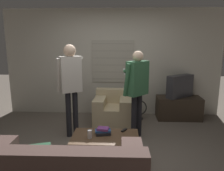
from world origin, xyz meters
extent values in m
plane|color=#665B51|center=(0.00, 0.00, 0.00)|extent=(16.00, 16.00, 0.00)
cube|color=#BCB7A8|center=(0.00, 2.03, 1.27)|extent=(5.20, 0.06, 2.55)
cube|color=#A8A393|center=(0.01, 1.99, 1.31)|extent=(1.01, 0.02, 1.01)
cube|color=gray|center=(0.01, 1.98, 0.89)|extent=(0.99, 0.00, 0.01)
cube|color=gray|center=(0.01, 1.98, 1.06)|extent=(0.99, 0.00, 0.01)
cube|color=gray|center=(0.01, 1.98, 1.23)|extent=(0.99, 0.00, 0.01)
cube|color=gray|center=(0.01, 1.98, 1.40)|extent=(0.99, 0.00, 0.01)
cube|color=gray|center=(0.01, 1.98, 1.57)|extent=(0.99, 0.00, 0.01)
cube|color=gray|center=(0.01, 1.98, 1.73)|extent=(0.99, 0.00, 0.01)
cube|color=#4C3833|center=(-0.39, -1.51, 0.66)|extent=(1.76, 0.22, 0.40)
cube|color=#4C3833|center=(0.36, -1.20, 0.56)|extent=(0.25, 0.81, 0.21)
cube|color=#38704C|center=(-0.70, -1.17, 0.56)|extent=(0.41, 0.32, 0.37)
cube|color=#C6B289|center=(0.04, 1.30, 0.21)|extent=(0.83, 0.80, 0.41)
cube|color=#C6B289|center=(0.05, 1.58, 0.57)|extent=(0.81, 0.23, 0.32)
cube|color=#C6B289|center=(0.32, 1.29, 0.50)|extent=(0.27, 0.77, 0.19)
cube|color=#C6B289|center=(-0.24, 1.31, 0.50)|extent=(0.27, 0.77, 0.19)
cube|color=brown|center=(-0.01, -0.18, 0.37)|extent=(1.02, 0.60, 0.04)
cylinder|color=brown|center=(-0.48, 0.08, 0.17)|extent=(0.04, 0.04, 0.35)
cylinder|color=brown|center=(0.46, 0.08, 0.17)|extent=(0.04, 0.04, 0.35)
cylinder|color=brown|center=(-0.48, -0.44, 0.17)|extent=(0.04, 0.04, 0.35)
cylinder|color=brown|center=(0.46, -0.44, 0.17)|extent=(0.04, 0.04, 0.35)
cube|color=#33281E|center=(1.57, 1.69, 0.26)|extent=(1.01, 0.47, 0.52)
cube|color=#2D2D33|center=(1.57, 1.69, 0.78)|extent=(0.67, 0.56, 0.51)
cube|color=#3D4738|center=(1.51, 1.77, 0.78)|extent=(0.49, 0.34, 0.42)
cylinder|color=black|center=(-0.77, 0.62, 0.44)|extent=(0.10, 0.10, 0.88)
cylinder|color=black|center=(-0.65, 0.68, 0.44)|extent=(0.10, 0.10, 0.88)
cube|color=beige|center=(-0.71, 0.65, 1.21)|extent=(0.43, 0.36, 0.66)
sphere|color=beige|center=(-0.71, 0.65, 1.63)|extent=(0.22, 0.22, 0.22)
cylinder|color=beige|center=(-0.92, 0.59, 1.20)|extent=(0.14, 0.18, 0.63)
cylinder|color=beige|center=(-0.67, 1.00, 1.39)|extent=(0.36, 0.56, 0.30)
cube|color=white|center=(-0.81, 1.26, 1.27)|extent=(0.07, 0.08, 0.13)
cylinder|color=black|center=(0.46, 0.60, 0.41)|extent=(0.10, 0.10, 0.83)
cylinder|color=black|center=(0.57, 0.71, 0.41)|extent=(0.10, 0.10, 0.83)
cube|color=#336642|center=(0.52, 0.66, 1.14)|extent=(0.44, 0.45, 0.62)
sphere|color=beige|center=(0.52, 0.66, 1.54)|extent=(0.19, 0.19, 0.19)
cylinder|color=#336642|center=(0.32, 0.52, 1.13)|extent=(0.16, 0.16, 0.59)
cylinder|color=#336642|center=(0.48, 1.02, 1.30)|extent=(0.46, 0.44, 0.30)
cube|color=white|center=(0.28, 1.20, 1.18)|extent=(0.08, 0.08, 0.13)
cube|color=black|center=(-0.05, -0.14, 0.41)|extent=(0.25, 0.17, 0.04)
cube|color=#284C89|center=(-0.05, -0.11, 0.44)|extent=(0.25, 0.15, 0.03)
cube|color=#75387F|center=(-0.05, -0.11, 0.47)|extent=(0.19, 0.15, 0.04)
cylinder|color=silver|center=(-0.24, -0.26, 0.45)|extent=(0.07, 0.07, 0.12)
cylinder|color=silver|center=(-0.24, -0.26, 0.51)|extent=(0.06, 0.06, 0.00)
cube|color=black|center=(0.28, 0.02, 0.40)|extent=(0.10, 0.13, 0.02)
cylinder|color=black|center=(0.64, 1.63, 0.01)|extent=(0.20, 0.20, 0.02)
cylinder|color=black|center=(0.64, 1.63, 0.06)|extent=(0.03, 0.03, 0.08)
torus|color=black|center=(0.64, 1.63, 0.27)|extent=(0.36, 0.02, 0.36)
sphere|color=black|center=(0.64, 1.63, 0.27)|extent=(0.10, 0.10, 0.10)
camera|label=1|loc=(0.24, -3.27, 1.82)|focal=35.00mm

